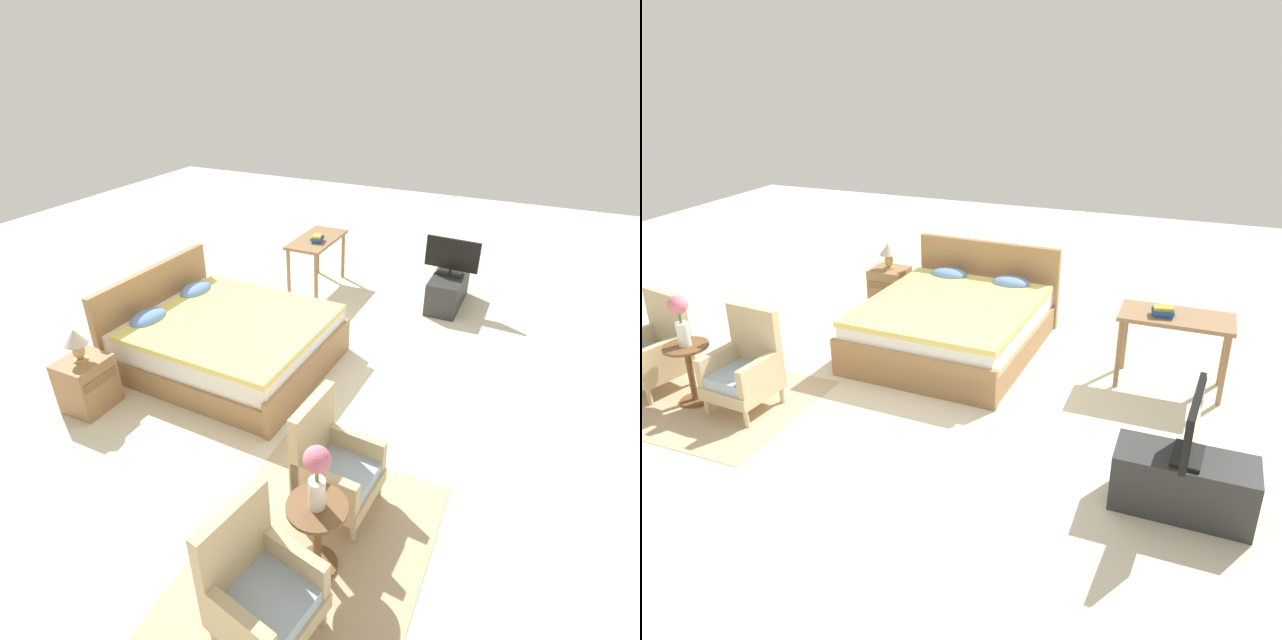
{
  "view_description": "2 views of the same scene",
  "coord_description": "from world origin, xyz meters",
  "views": [
    {
      "loc": [
        -3.99,
        -1.89,
        3.11
      ],
      "look_at": [
        0.02,
        0.0,
        0.67
      ],
      "focal_mm": 28.0,
      "sensor_mm": 36.0,
      "label": 1
    },
    {
      "loc": [
        2.15,
        -4.73,
        2.99
      ],
      "look_at": [
        0.24,
        0.1,
        0.77
      ],
      "focal_mm": 35.0,
      "sensor_mm": 36.0,
      "label": 2
    }
  ],
  "objects": [
    {
      "name": "bed",
      "position": [
        -0.21,
        1.04,
        0.3
      ],
      "size": [
        1.81,
        2.15,
        0.96
      ],
      "color": "#997047",
      "rests_on": "ground_plane"
    },
    {
      "name": "flower_vase",
      "position": [
        -2.03,
        -0.94,
        0.87
      ],
      "size": [
        0.17,
        0.17,
        0.48
      ],
      "color": "silver",
      "rests_on": "side_table"
    },
    {
      "name": "tv_flatscreen",
      "position": [
        2.28,
        -0.85,
        0.69
      ],
      "size": [
        0.22,
        0.71,
        0.49
      ],
      "color": "black",
      "rests_on": "tv_stand"
    },
    {
      "name": "book_stack",
      "position": [
        1.92,
        0.94,
        0.79
      ],
      "size": [
        0.22,
        0.17,
        0.1
      ],
      "color": "#284C8E",
      "rests_on": "vanity_desk"
    },
    {
      "name": "tv_stand",
      "position": [
        2.28,
        -0.85,
        0.22
      ],
      "size": [
        0.96,
        0.4,
        0.44
      ],
      "color": "#2D2D2D",
      "rests_on": "ground_plane"
    },
    {
      "name": "floor_rug",
      "position": [
        -2.03,
        -0.88,
        0.0
      ],
      "size": [
        2.1,
        1.5,
        0.01
      ],
      "color": "tan",
      "rests_on": "ground_plane"
    },
    {
      "name": "nightstand",
      "position": [
        -1.42,
        1.8,
        0.27
      ],
      "size": [
        0.44,
        0.41,
        0.53
      ],
      "color": "#997047",
      "rests_on": "ground_plane"
    },
    {
      "name": "ground_plane",
      "position": [
        0.0,
        0.0,
        0.0
      ],
      "size": [
        16.0,
        16.0,
        0.0
      ],
      "primitive_type": "plane",
      "color": "beige"
    },
    {
      "name": "table_lamp",
      "position": [
        -1.42,
        1.8,
        0.75
      ],
      "size": [
        0.22,
        0.22,
        0.33
      ],
      "color": "tan",
      "rests_on": "nightstand"
    },
    {
      "name": "armchair_by_window_left",
      "position": [
        -2.55,
        -0.82,
        0.38
      ],
      "size": [
        0.63,
        0.63,
        0.92
      ],
      "color": "#CCB284",
      "rests_on": "floor_rug"
    },
    {
      "name": "side_table",
      "position": [
        -2.03,
        -0.94,
        0.36
      ],
      "size": [
        0.4,
        0.4,
        0.58
      ],
      "color": "brown",
      "rests_on": "ground_plane"
    },
    {
      "name": "vanity_desk",
      "position": [
        2.04,
        1.0,
        0.63
      ],
      "size": [
        1.04,
        0.52,
        0.74
      ],
      "color": "#8E6B47",
      "rests_on": "ground_plane"
    },
    {
      "name": "armchair_by_window_right",
      "position": [
        -1.5,
        -0.82,
        0.38
      ],
      "size": [
        0.58,
        0.58,
        0.92
      ],
      "color": "#CCB284",
      "rests_on": "floor_rug"
    }
  ]
}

